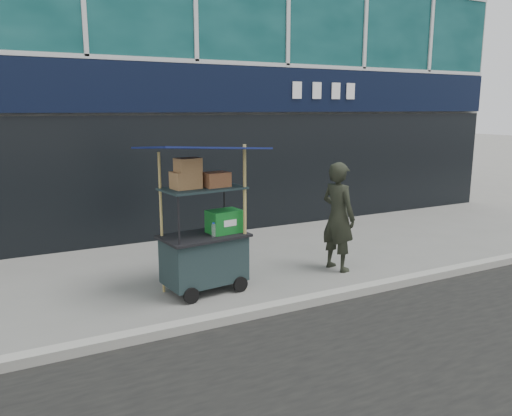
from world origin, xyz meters
TOP-DOWN VIEW (x-y plane):
  - ground at (0.00, 0.00)m, footprint 80.00×80.00m
  - curb at (0.00, -0.20)m, footprint 80.00×0.18m
  - vendor_cart at (-1.06, 0.93)m, footprint 1.67×1.27m
  - vendor_man at (1.15, 0.85)m, footprint 0.53×0.70m

SIDE VIEW (x-z plane):
  - ground at x=0.00m, z-range 0.00..0.00m
  - curb at x=0.00m, z-range 0.00..0.12m
  - vendor_cart at x=-1.06m, z-range -0.31..1.78m
  - vendor_man at x=1.15m, z-range 0.00..1.72m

